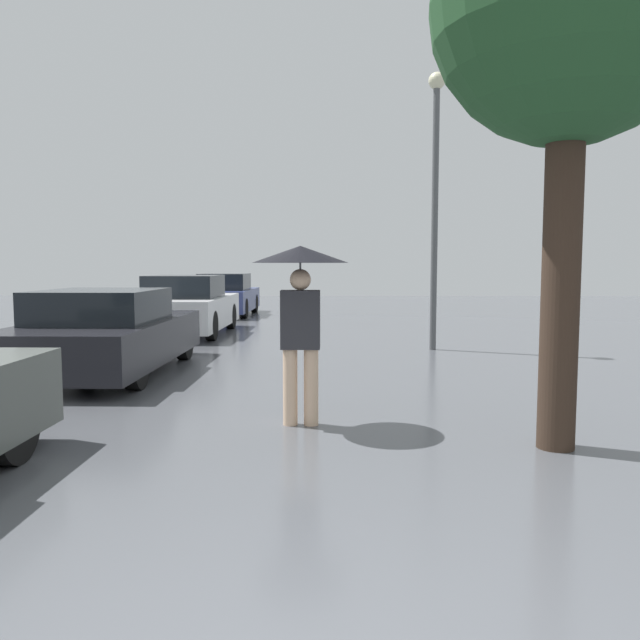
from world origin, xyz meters
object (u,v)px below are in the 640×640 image
at_px(pedestrian, 300,287).
at_px(street_lamp, 435,180).
at_px(parked_car_third, 187,307).
at_px(parked_car_farthest, 226,296).
at_px(tree, 570,10).
at_px(parked_car_second, 106,334).

height_order(pedestrian, street_lamp, street_lamp).
xyz_separation_m(parked_car_third, street_lamp, (5.19, -2.47, 2.50)).
xyz_separation_m(parked_car_farthest, street_lamp, (5.24, -7.85, 2.53)).
relative_size(pedestrian, tree, 0.36).
relative_size(parked_car_second, street_lamp, 0.82).
relative_size(pedestrian, street_lamp, 0.35).
bearing_deg(tree, pedestrian, 162.08).
bearing_deg(parked_car_farthest, pedestrian, -77.05).
distance_m(parked_car_farthest, tree, 15.39).
distance_m(parked_car_third, parked_car_farthest, 5.37).
xyz_separation_m(pedestrian, parked_car_second, (-3.01, 2.92, -0.79)).
bearing_deg(parked_car_second, tree, -34.71).
xyz_separation_m(tree, street_lamp, (-0.08, 6.26, -0.53)).
bearing_deg(street_lamp, parked_car_farthest, 123.76).
height_order(parked_car_second, parked_car_third, parked_car_third).
bearing_deg(parked_car_third, pedestrian, -69.30).
xyz_separation_m(parked_car_farthest, tree, (5.33, -14.11, 3.06)).
xyz_separation_m(parked_car_third, parked_car_farthest, (-0.05, 5.37, -0.02)).
bearing_deg(parked_car_farthest, street_lamp, -56.24).
relative_size(pedestrian, parked_car_farthest, 0.45).
distance_m(parked_car_third, tree, 10.64).
distance_m(pedestrian, parked_car_second, 4.27).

